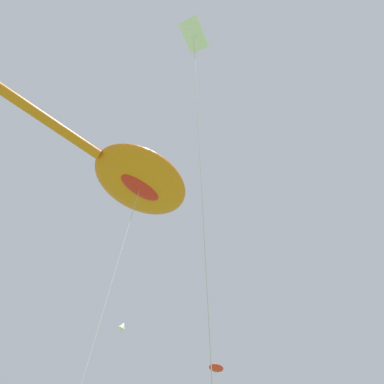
% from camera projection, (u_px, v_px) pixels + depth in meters
% --- Properties ---
extents(big_show_kite, '(13.55, 5.37, 20.31)m').
position_uv_depth(big_show_kite, '(135.00, 177.00, 22.08)').
color(big_show_kite, orange).
rests_on(big_show_kite, ground).
extents(small_kite_bird_shape, '(1.63, 2.28, 23.49)m').
position_uv_depth(small_kite_bird_shape, '(122.00, 327.00, 36.05)').
color(small_kite_bird_shape, white).
rests_on(small_kite_bird_shape, ground).
extents(small_kite_diamond_red, '(2.69, 1.58, 16.13)m').
position_uv_depth(small_kite_diamond_red, '(194.00, 43.00, 13.27)').
color(small_kite_diamond_red, white).
rests_on(small_kite_diamond_red, ground).
extents(small_kite_tiny_distant, '(4.40, 1.19, 17.07)m').
position_uv_depth(small_kite_tiny_distant, '(216.00, 370.00, 28.76)').
color(small_kite_tiny_distant, red).
rests_on(small_kite_tiny_distant, ground).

